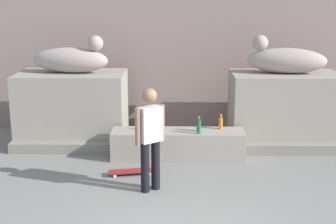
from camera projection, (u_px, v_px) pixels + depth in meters
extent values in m
cube|color=gray|center=(73.00, 107.00, 10.30)|extent=(2.22, 1.31, 1.47)
cube|color=gray|center=(284.00, 108.00, 10.23)|extent=(2.22, 1.31, 1.47)
ellipsoid|color=#A7988C|center=(70.00, 60.00, 10.06)|extent=(1.67, 0.79, 0.52)
sphere|color=#A7988C|center=(95.00, 43.00, 9.89)|extent=(0.32, 0.32, 0.32)
ellipsoid|color=#A7988C|center=(287.00, 61.00, 9.99)|extent=(1.67, 0.80, 0.52)
sphere|color=#A7988C|center=(260.00, 43.00, 9.99)|extent=(0.32, 0.32, 0.32)
cube|color=gray|center=(178.00, 144.00, 9.34)|extent=(2.53, 0.62, 0.54)
cylinder|color=black|center=(156.00, 165.00, 7.83)|extent=(0.14, 0.14, 0.82)
cylinder|color=black|center=(145.00, 167.00, 7.71)|extent=(0.14, 0.14, 0.82)
cube|color=silver|center=(150.00, 124.00, 7.60)|extent=(0.41, 0.38, 0.56)
sphere|color=#8C6647|center=(150.00, 96.00, 7.49)|extent=(0.23, 0.23, 0.23)
cylinder|color=#8C6647|center=(162.00, 123.00, 7.73)|extent=(0.09, 0.09, 0.58)
cylinder|color=#8C6647|center=(138.00, 127.00, 7.48)|extent=(0.09, 0.09, 0.58)
cube|color=maroon|center=(132.00, 171.00, 8.51)|extent=(0.82, 0.36, 0.02)
cylinder|color=white|center=(115.00, 176.00, 8.40)|extent=(0.06, 0.04, 0.06)
cylinder|color=white|center=(114.00, 173.00, 8.53)|extent=(0.06, 0.04, 0.06)
cylinder|color=white|center=(149.00, 173.00, 8.51)|extent=(0.06, 0.04, 0.06)
cylinder|color=white|center=(148.00, 171.00, 8.64)|extent=(0.06, 0.04, 0.06)
cylinder|color=orange|center=(221.00, 123.00, 9.38)|extent=(0.08, 0.08, 0.21)
cylinder|color=orange|center=(221.00, 117.00, 9.34)|extent=(0.03, 0.03, 0.06)
cylinder|color=yellow|center=(221.00, 115.00, 9.33)|extent=(0.04, 0.04, 0.01)
cylinder|color=silver|center=(154.00, 124.00, 9.24)|extent=(0.06, 0.06, 0.26)
cylinder|color=silver|center=(154.00, 116.00, 9.20)|extent=(0.03, 0.03, 0.06)
cylinder|color=yellow|center=(154.00, 114.00, 9.19)|extent=(0.03, 0.03, 0.01)
cylinder|color=#194C99|center=(199.00, 126.00, 9.21)|extent=(0.08, 0.08, 0.20)
cylinder|color=#194C99|center=(199.00, 119.00, 9.18)|extent=(0.04, 0.04, 0.06)
cylinder|color=yellow|center=(199.00, 117.00, 9.17)|extent=(0.04, 0.04, 0.01)
cylinder|color=#1E722D|center=(199.00, 127.00, 9.05)|extent=(0.06, 0.06, 0.25)
cylinder|color=#1E722D|center=(199.00, 119.00, 9.02)|extent=(0.03, 0.03, 0.06)
cylinder|color=yellow|center=(199.00, 117.00, 9.01)|extent=(0.03, 0.03, 0.01)
cube|color=gray|center=(178.00, 146.00, 9.76)|extent=(6.66, 0.50, 0.20)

